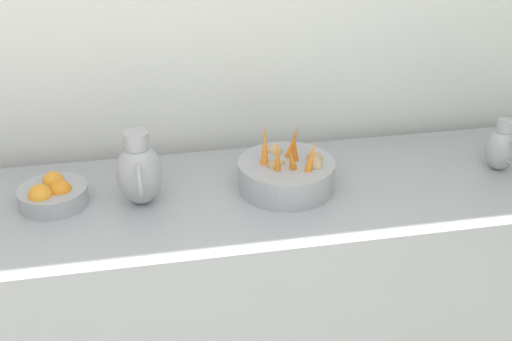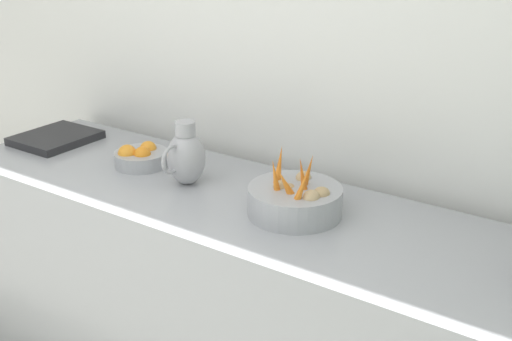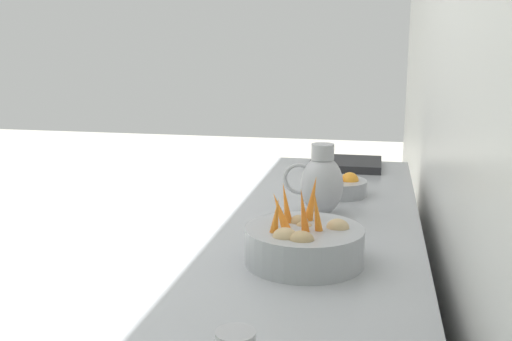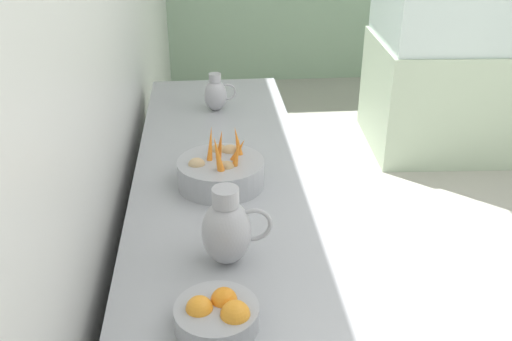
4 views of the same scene
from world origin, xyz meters
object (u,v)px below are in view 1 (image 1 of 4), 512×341
Objects in this scene: vegetable_colander at (287,173)px; orange_bowl at (53,194)px; metal_pitcher_tall at (139,172)px; metal_pitcher_short at (501,147)px.

orange_bowl is (-0.04, -0.78, -0.02)m from vegetable_colander.
orange_bowl is 0.88× the size of metal_pitcher_tall.
metal_pitcher_short is at bearing 88.36° from orange_bowl.
metal_pitcher_tall is at bearing -89.87° from vegetable_colander.
vegetable_colander is 0.79m from metal_pitcher_short.
orange_bowl is at bearing -98.07° from metal_pitcher_tall.
vegetable_colander is 1.30× the size of metal_pitcher_tall.
vegetable_colander is 0.78m from orange_bowl.
orange_bowl is 0.30m from metal_pitcher_tall.
metal_pitcher_tall is (0.00, -0.49, 0.06)m from vegetable_colander.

